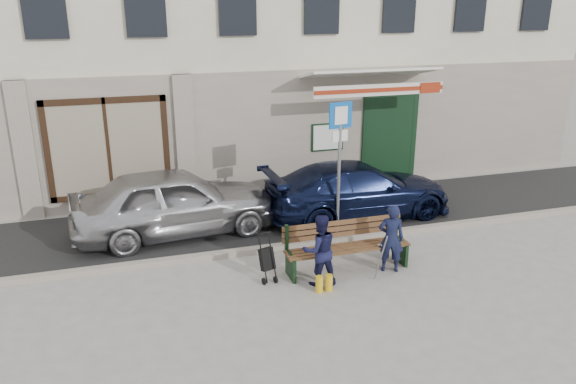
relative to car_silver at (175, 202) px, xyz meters
name	(u,v)px	position (x,y,z in m)	size (l,w,h in m)	color
ground	(302,283)	(1.92, -2.98, -0.74)	(80.00, 80.00, 0.00)	#9E9991
asphalt_lane	(260,222)	(1.92, 0.12, -0.74)	(60.00, 3.20, 0.01)	#282828
curb	(279,247)	(1.92, -1.48, -0.68)	(60.00, 0.18, 0.12)	#9E9384
car_silver	(175,202)	(0.00, 0.00, 0.00)	(1.75, 4.35, 1.48)	#B0B0B5
car_navy	(358,190)	(4.20, -0.19, -0.09)	(1.82, 4.47, 1.30)	black
parking_sign	(340,147)	(3.35, -1.07, 1.23)	(0.53, 0.13, 2.90)	gray
bench	(345,247)	(2.85, -2.70, -0.28)	(2.40, 1.17, 0.98)	brown
man	(391,238)	(3.65, -2.97, -0.08)	(0.48, 0.32, 1.32)	#121732
woman	(319,250)	(2.20, -3.08, -0.08)	(0.64, 0.50, 1.32)	#131536
stroller	(267,260)	(1.35, -2.66, -0.35)	(0.31, 0.40, 0.88)	black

